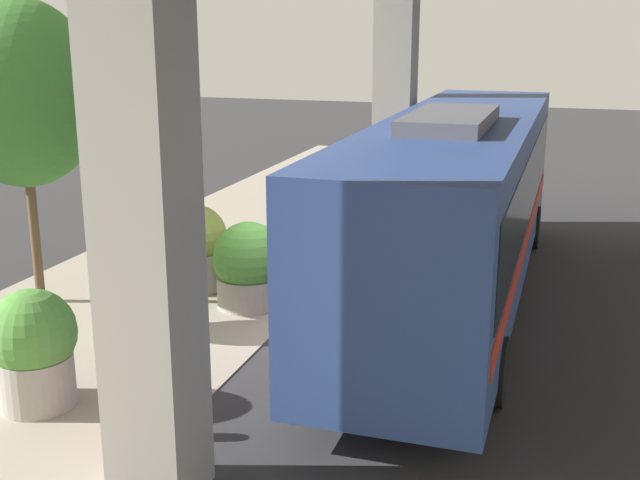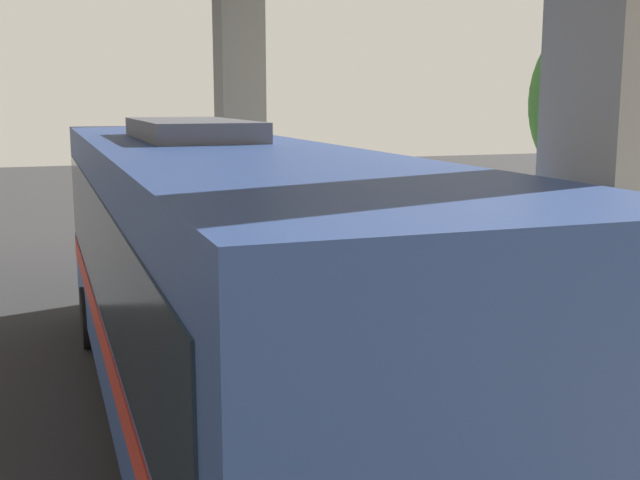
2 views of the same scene
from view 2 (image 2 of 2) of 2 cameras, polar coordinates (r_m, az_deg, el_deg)
ground_plane at (r=12.26m, az=3.54°, el=-9.09°), size 80.00×80.00×0.00m
sidewalk_strip at (r=13.66m, az=15.32°, el=-7.38°), size 6.00×40.00×0.02m
bus at (r=9.46m, az=-7.58°, el=-2.17°), size 2.70×12.68×3.75m
fire_hydrant at (r=16.79m, az=-1.09°, el=-2.05°), size 0.49×0.23×0.99m
planter_front at (r=14.27m, az=8.53°, el=-2.83°), size 1.21×1.21×1.65m
planter_middle at (r=12.43m, az=14.91°, el=-5.03°), size 1.19×1.19×1.72m
planter_back at (r=16.90m, az=4.37°, el=-0.71°), size 1.22×1.22×1.70m
planter_extra at (r=12.28m, az=7.90°, el=-5.33°), size 1.34×1.34×1.63m
street_tree_near at (r=14.84m, az=20.08°, el=9.19°), size 2.82×2.82×5.65m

